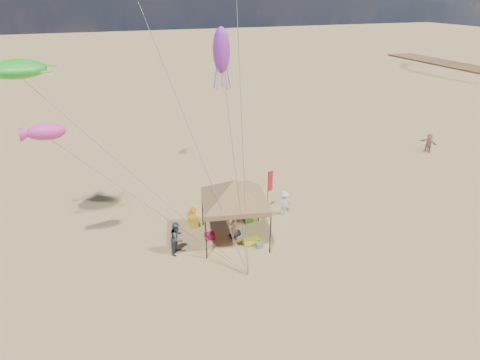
{
  "coord_description": "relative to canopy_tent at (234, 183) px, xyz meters",
  "views": [
    {
      "loc": [
        -6.5,
        -14.62,
        12.7
      ],
      "look_at": [
        0.0,
        3.0,
        4.0
      ],
      "focal_mm": 30.65,
      "sensor_mm": 36.0,
      "label": 1
    }
  ],
  "objects": [
    {
      "name": "squid_kite",
      "position": [
        0.32,
        2.8,
        6.39
      ],
      "size": [
        1.16,
        1.16,
        2.39
      ],
      "primitive_type": "ellipsoid",
      "rotation": [
        0.0,
        0.0,
        -0.33
      ],
      "color": "purple",
      "rests_on": "ground"
    },
    {
      "name": "crate_grey",
      "position": [
        0.94,
        -1.33,
        -3.33
      ],
      "size": [
        0.34,
        0.3,
        0.28
      ],
      "primitive_type": "cube",
      "color": "slate",
      "rests_on": "ground"
    },
    {
      "name": "beach_cart",
      "position": [
        0.66,
        -0.87,
        -3.27
      ],
      "size": [
        0.9,
        0.5,
        0.24
      ],
      "primitive_type": "cube",
      "color": "#DBEB1A",
      "rests_on": "ground"
    },
    {
      "name": "turtle_kite",
      "position": [
        -9.57,
        3.67,
        5.86
      ],
      "size": [
        3.22,
        2.89,
        0.89
      ],
      "primitive_type": "ellipsoid",
      "rotation": [
        0.0,
        0.0,
        0.33
      ],
      "color": "green",
      "rests_on": "ground"
    },
    {
      "name": "bag_orange",
      "position": [
        -1.55,
        3.47,
        -3.29
      ],
      "size": [
        0.54,
        0.69,
        0.36
      ],
      "primitive_type": "cylinder",
      "rotation": [
        0.0,
        1.57,
        1.22
      ],
      "color": "#CD670B",
      "rests_on": "ground"
    },
    {
      "name": "bag_navy",
      "position": [
        0.07,
        0.12,
        -3.29
      ],
      "size": [
        0.69,
        0.54,
        0.36
      ],
      "primitive_type": "cylinder",
      "rotation": [
        0.0,
        1.57,
        0.35
      ],
      "color": "#0D203A",
      "rests_on": "ground"
    },
    {
      "name": "canopy_tent",
      "position": [
        0.0,
        0.0,
        0.0
      ],
      "size": [
        6.62,
        6.62,
        4.17
      ],
      "color": "black",
      "rests_on": "ground"
    },
    {
      "name": "ground",
      "position": [
        0.01,
        -3.86,
        -3.47
      ],
      "size": [
        280.0,
        280.0,
        0.0
      ],
      "primitive_type": "plane",
      "color": "tan",
      "rests_on": "ground"
    },
    {
      "name": "cooler_red",
      "position": [
        -1.34,
        0.41,
        -3.28
      ],
      "size": [
        0.54,
        0.38,
        0.38
      ],
      "primitive_type": "cube",
      "color": "#AE0D38",
      "rests_on": "ground"
    },
    {
      "name": "person_near_a",
      "position": [
        -0.09,
        -0.15,
        -2.69
      ],
      "size": [
        0.69,
        0.6,
        1.58
      ],
      "primitive_type": "imported",
      "rotation": [
        0.0,
        0.0,
        3.63
      ],
      "color": "tan",
      "rests_on": "ground"
    },
    {
      "name": "fish_kite",
      "position": [
        -8.62,
        1.57,
        3.31
      ],
      "size": [
        1.94,
        1.44,
        0.77
      ],
      "primitive_type": "ellipsoid",
      "rotation": [
        0.0,
        0.0,
        -0.37
      ],
      "color": "#EC38A7",
      "rests_on": "ground"
    },
    {
      "name": "chair_green",
      "position": [
        1.38,
        1.45,
        -3.12
      ],
      "size": [
        0.5,
        0.5,
        0.7
      ],
      "primitive_type": "cube",
      "color": "#2D8E19",
      "rests_on": "ground"
    },
    {
      "name": "cooler_blue",
      "position": [
        2.37,
        3.06,
        -3.28
      ],
      "size": [
        0.54,
        0.38,
        0.38
      ],
      "primitive_type": "cube",
      "color": "#124C93",
      "rests_on": "ground"
    },
    {
      "name": "feather_flag",
      "position": [
        3.2,
        2.43,
        -1.66
      ],
      "size": [
        0.39,
        0.16,
        2.69
      ],
      "color": "black",
      "rests_on": "ground"
    },
    {
      "name": "person_near_c",
      "position": [
        3.78,
        1.53,
        -2.69
      ],
      "size": [
        1.06,
        0.66,
        1.57
      ],
      "primitive_type": "imported",
      "rotation": [
        0.0,
        0.0,
        3.22
      ],
      "color": "silver",
      "rests_on": "ground"
    },
    {
      "name": "chair_yellow",
      "position": [
        -1.87,
        2.02,
        -3.12
      ],
      "size": [
        0.5,
        0.5,
        0.7
      ],
      "primitive_type": "cube",
      "color": "yellow",
      "rests_on": "ground"
    },
    {
      "name": "person_near_b",
      "position": [
        -3.29,
        -0.25,
        -2.56
      ],
      "size": [
        1.1,
        1.13,
        1.83
      ],
      "primitive_type": "imported",
      "rotation": [
        0.0,
        0.0,
        0.9
      ],
      "color": "#37414B",
      "rests_on": "ground"
    },
    {
      "name": "person_far_c",
      "position": [
        20.25,
        7.09,
        -2.64
      ],
      "size": [
        1.01,
        1.61,
        1.66
      ],
      "primitive_type": "imported",
      "rotation": [
        0.0,
        0.0,
        5.08
      ],
      "color": "tan",
      "rests_on": "ground"
    }
  ]
}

